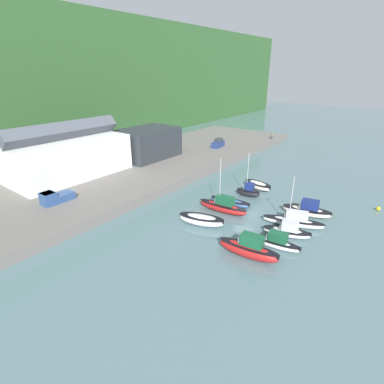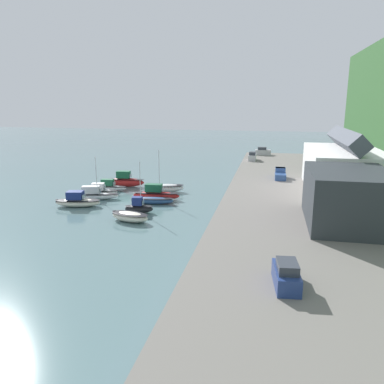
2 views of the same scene
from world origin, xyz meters
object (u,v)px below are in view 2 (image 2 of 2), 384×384
Objects in this scene: moored_boat_0 at (166,188)px; pickup_truck_0 at (280,174)px; moored_boat_2 at (153,200)px; moored_boat_8 at (93,195)px; parked_car_1 at (286,275)px; moored_boat_4 at (130,216)px; moored_boat_6 at (109,187)px; moored_boat_5 at (125,181)px; moored_boat_3 at (139,207)px; parked_car_0 at (263,152)px; moored_boat_1 at (156,194)px; moored_boat_7 at (100,191)px; moored_boat_9 at (77,201)px; parked_car_2 at (252,157)px.

pickup_truck_0 is (-9.82, 19.88, 1.48)m from moored_boat_0.
moored_boat_2 is 0.81× the size of moored_boat_8.
moored_boat_8 reaches higher than pickup_truck_0.
parked_car_1 is 44.10m from pickup_truck_0.
moored_boat_4 is at bearing -16.38° from moored_boat_0.
moored_boat_5 is at bearing 152.70° from moored_boat_6.
moored_boat_2 is 1.43× the size of pickup_truck_0.
parked_car_0 is (-55.45, 16.04, 1.47)m from moored_boat_3.
moored_boat_4 is 0.71× the size of moored_boat_8.
pickup_truck_0 is at bearing 156.95° from moored_boat_4.
moored_boat_0 is at bearing 173.97° from moored_boat_1.
parked_car_0 is (-59.46, 15.84, 1.66)m from moored_boat_4.
pickup_truck_0 is (32.53, 4.13, -0.10)m from parked_car_0.
moored_boat_7 is at bearing -7.44° from moored_boat_6.
moored_boat_0 is 1.57× the size of parked_car_1.
moored_boat_0 is 0.82× the size of moored_boat_8.
moored_boat_7 is (7.30, -1.76, -0.37)m from moored_boat_5.
parked_car_1 is at bearing 29.15° from moored_boat_2.
moored_boat_9 is at bearing -77.29° from moored_boat_2.
parked_car_1 reaches higher than moored_boat_9.
pickup_truck_0 is at bearing 103.04° from moored_boat_8.
moored_boat_6 is at bearing -131.05° from moored_boat_2.
parked_car_2 is at bearing 178.03° from moored_boat_4.
moored_boat_1 is at bearing -179.79° from moored_boat_2.
moored_boat_3 is 47.02m from parked_car_2.
moored_boat_3 is 1.76× the size of parked_car_2.
moored_boat_3 reaches higher than pickup_truck_0.
pickup_truck_0 is at bearing 114.34° from moored_boat_9.
pickup_truck_0 reaches higher than moored_boat_9.
pickup_truck_0 is (-15.12, 20.05, 1.30)m from moored_boat_1.
moored_boat_3 is 4.02m from moored_boat_4.
parked_car_2 is at bearing 139.27° from moored_boat_6.
moored_boat_9 is (14.77, -1.84, -0.23)m from moored_boat_5.
moored_boat_2 is at bearing 98.83° from moored_boat_9.
moored_boat_9 is at bearing -30.47° from parked_car_0.
moored_boat_7 is (3.49, -0.17, 0.00)m from moored_boat_6.
moored_boat_9 reaches higher than moored_boat_4.
parked_car_1 is at bearing 29.95° from moored_boat_1.
moored_boat_6 is 40.49m from parked_car_2.
moored_boat_0 is at bearing 96.41° from moored_boat_7.
moored_boat_3 reaches higher than parked_car_0.
parked_car_2 is at bearing 132.13° from moored_boat_8.
moored_boat_5 reaches higher than moored_boat_2.
parked_car_0 is at bearing 157.26° from moored_boat_1.
moored_boat_7 is 1.50× the size of parked_car_2.
parked_car_1 reaches higher than moored_boat_2.
moored_boat_6 is at bearing -35.66° from parked_car_0.
moored_boat_6 is 1.36× the size of pickup_truck_0.
moored_boat_2 is 5.19m from moored_boat_3.
moored_boat_1 is 11.82m from moored_boat_4.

